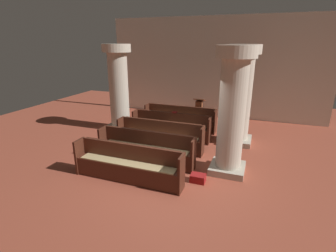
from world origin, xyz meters
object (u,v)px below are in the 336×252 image
Objects in this scene: pew_row_2 at (160,135)px; kneeler_box_red at (198,178)px; pew_row_0 at (180,117)px; hymn_book at (175,112)px; pew_row_3 at (146,147)px; lectern at (199,112)px; pillar_far_side at (119,87)px; pillar_aisle_rear at (232,110)px; pillar_aisle_side at (240,94)px; pew_row_1 at (171,125)px; pew_row_4 at (127,163)px.

pew_row_2 is 7.75× the size of kneeler_box_red.
pew_row_0 is 15.90× the size of hymn_book.
pew_row_2 and pew_row_3 have the same top height.
kneeler_box_red is at bearing -76.34° from lectern.
pillar_far_side is (-2.28, 1.37, 1.23)m from pew_row_2.
pew_row_0 is at bearing 128.46° from pillar_aisle_rear.
lectern is at bearing 134.19° from pillar_aisle_side.
pillar_far_side is at bearing 148.89° from pew_row_2.
pillar_far_side is (-4.60, -0.12, 0.00)m from pillar_aisle_side.
kneeler_box_red is at bearing -57.54° from pew_row_1.
pew_row_3 is 2.70× the size of lectern.
lectern is (0.49, 3.38, -0.05)m from pew_row_2.
pillar_aisle_side reaches higher than pew_row_4.
pillar_aisle_rear is at bearing 30.69° from pew_row_4.
pew_row_0 is 0.88× the size of pillar_aisle_side.
pew_row_2 is 1.35m from hymn_book.
pillar_aisle_side reaches higher than pew_row_1.
pillar_aisle_rear is at bearing -90.00° from pillar_aisle_side.
pillar_far_side is 2.49m from hymn_book.
pillar_aisle_rear is at bearing -18.40° from pew_row_2.
pew_row_4 is 5.56m from lectern.
pew_row_4 reaches higher than kneeler_box_red.
pew_row_1 is 2.35m from lectern.
lectern is 5.88× the size of hymn_book.
lectern is at bearing 68.01° from pew_row_0.
pew_row_2 is 0.88× the size of pillar_aisle_rear.
pew_row_3 is 3.68m from pillar_aisle_side.
pew_row_3 reaches higher than kneeler_box_red.
pew_row_1 is 0.50m from hymn_book.
pillar_aisle_rear reaches higher than hymn_book.
lectern is at bearing 113.81° from pillar_aisle_rear.
pillar_aisle_side reaches higher than lectern.
pillar_aisle_side reaches higher than hymn_book.
pew_row_4 is 4.38m from pillar_far_side.
pew_row_0 is 0.99m from hymn_book.
pew_row_1 is at bearing -112.86° from hymn_book.
pillar_far_side is at bearing 154.98° from pillar_aisle_rear.
pillar_aisle_rear is 3.08× the size of lectern.
pew_row_3 is at bearing -47.12° from pillar_far_side.
lectern is (0.49, 2.30, -0.05)m from pew_row_1.
pew_row_1 is at bearing -102.12° from lectern.
lectern reaches higher than hymn_book.
pew_row_0 is 1.00× the size of pew_row_1.
kneeler_box_red is (3.98, -2.98, -1.64)m from pillar_far_side.
pillar_far_side and pillar_aisle_rear have the same top height.
pillar_aisle_rear is (2.33, -0.77, 1.23)m from pew_row_2.
pillar_aisle_rear is 18.11× the size of hymn_book.
pew_row_0 is 2.70m from pillar_far_side.
pew_row_1 is 0.88× the size of pillar_aisle_side.
pillar_aisle_side is (2.33, 1.49, 1.23)m from pew_row_2.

